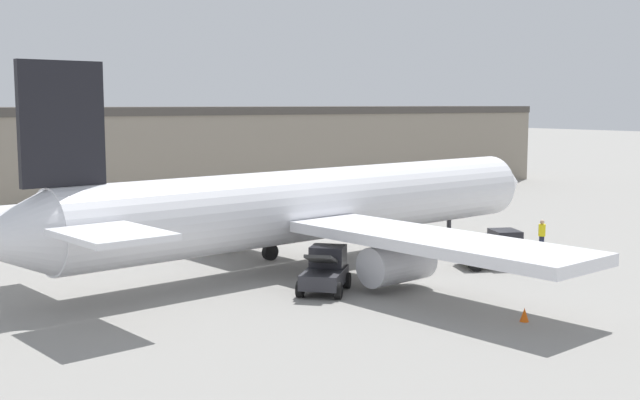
{
  "coord_description": "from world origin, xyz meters",
  "views": [
    {
      "loc": [
        -24.57,
        -34.42,
        8.51
      ],
      "look_at": [
        0.0,
        0.0,
        3.42
      ],
      "focal_mm": 45.0,
      "sensor_mm": 36.0,
      "label": 1
    }
  ],
  "objects_px": {
    "airplane": "(307,207)",
    "belt_loader_truck": "(325,270)",
    "ground_crew_worker": "(542,234)",
    "baggage_tug": "(494,249)",
    "safety_cone_near": "(524,315)"
  },
  "relations": [
    {
      "from": "ground_crew_worker",
      "to": "baggage_tug",
      "type": "distance_m",
      "value": 5.89
    },
    {
      "from": "ground_crew_worker",
      "to": "belt_loader_truck",
      "type": "distance_m",
      "value": 16.16
    },
    {
      "from": "safety_cone_near",
      "to": "airplane",
      "type": "bearing_deg",
      "value": 92.83
    },
    {
      "from": "baggage_tug",
      "to": "belt_loader_truck",
      "type": "xyz_separation_m",
      "value": [
        -10.45,
        0.66,
        0.04
      ]
    },
    {
      "from": "airplane",
      "to": "ground_crew_worker",
      "type": "xyz_separation_m",
      "value": [
        13.43,
        -4.49,
        -2.16
      ]
    },
    {
      "from": "ground_crew_worker",
      "to": "safety_cone_near",
      "type": "distance_m",
      "value": 15.92
    },
    {
      "from": "ground_crew_worker",
      "to": "safety_cone_near",
      "type": "relative_size",
      "value": 3.33
    },
    {
      "from": "airplane",
      "to": "ground_crew_worker",
      "type": "bearing_deg",
      "value": -24.22
    },
    {
      "from": "ground_crew_worker",
      "to": "belt_loader_truck",
      "type": "relative_size",
      "value": 0.53
    },
    {
      "from": "safety_cone_near",
      "to": "ground_crew_worker",
      "type": "bearing_deg",
      "value": 36.79
    },
    {
      "from": "airplane",
      "to": "belt_loader_truck",
      "type": "xyz_separation_m",
      "value": [
        -2.71,
        -5.36,
        -2.16
      ]
    },
    {
      "from": "airplane",
      "to": "baggage_tug",
      "type": "bearing_deg",
      "value": -43.58
    },
    {
      "from": "ground_crew_worker",
      "to": "belt_loader_truck",
      "type": "bearing_deg",
      "value": -37.67
    },
    {
      "from": "safety_cone_near",
      "to": "baggage_tug",
      "type": "bearing_deg",
      "value": 48.61
    },
    {
      "from": "belt_loader_truck",
      "to": "ground_crew_worker",
      "type": "bearing_deg",
      "value": -39.16
    }
  ]
}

